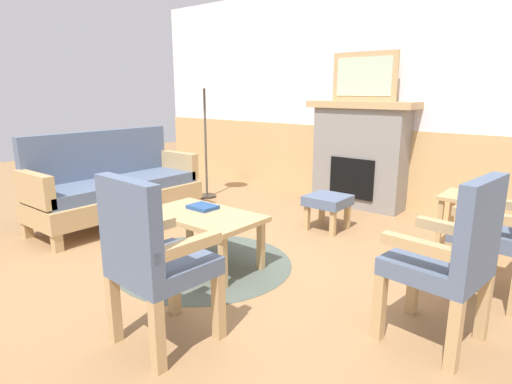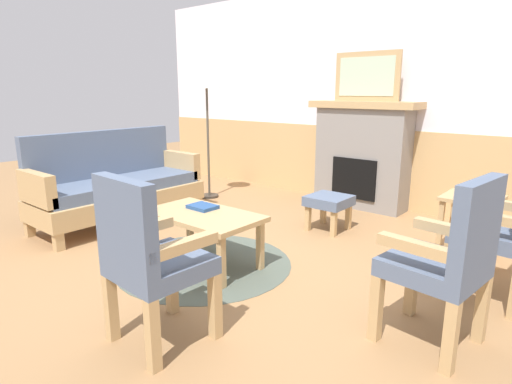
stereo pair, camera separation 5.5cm
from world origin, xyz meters
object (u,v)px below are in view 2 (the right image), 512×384
object	(u,v)px
floor_lamp_by_couch	(207,87)
side_table	(471,210)
fireplace	(362,154)
framed_picture	(367,76)
coffee_table	(203,220)
armchair_near_fireplace	(509,225)
armchair_front_left	(149,254)
book_on_table	(203,207)
couch	(117,186)
armchair_by_window_left	(448,256)
footstool	(329,203)

from	to	relation	value
floor_lamp_by_couch	side_table	bearing A→B (deg)	-1.52
fireplace	framed_picture	bearing A→B (deg)	90.00
coffee_table	armchair_near_fireplace	xyz separation A→B (m)	(2.01, 0.88, 0.15)
fireplace	armchair_front_left	distance (m)	3.48
fireplace	book_on_table	world-z (taller)	fireplace
book_on_table	fireplace	bearing A→B (deg)	83.86
armchair_near_fireplace	side_table	world-z (taller)	armchair_near_fireplace
framed_picture	couch	bearing A→B (deg)	-127.33
floor_lamp_by_couch	book_on_table	bearing A→B (deg)	-45.10
armchair_near_fireplace	armchair_by_window_left	world-z (taller)	same
coffee_table	book_on_table	distance (m)	0.15
framed_picture	side_table	world-z (taller)	framed_picture
fireplace	armchair_front_left	xyz separation A→B (m)	(0.46, -3.45, -0.11)
armchair_near_fireplace	fireplace	bearing A→B (deg)	139.07
armchair_by_window_left	framed_picture	bearing A→B (deg)	125.15
framed_picture	floor_lamp_by_couch	world-z (taller)	framed_picture
footstool	floor_lamp_by_couch	world-z (taller)	floor_lamp_by_couch
coffee_table	armchair_front_left	xyz separation A→B (m)	(0.61, -0.96, 0.15)
footstool	armchair_front_left	world-z (taller)	armchair_front_left
coffee_table	footstool	size ratio (longest dim) A/B	2.40
coffee_table	armchair_front_left	world-z (taller)	armchair_front_left
armchair_by_window_left	armchair_front_left	world-z (taller)	same
fireplace	book_on_table	bearing A→B (deg)	-96.14
coffee_table	armchair_front_left	distance (m)	1.15
book_on_table	armchair_front_left	size ratio (longest dim) A/B	0.23
framed_picture	armchair_by_window_left	xyz separation A→B (m)	(1.71, -2.42, -1.02)
armchair_by_window_left	coffee_table	bearing A→B (deg)	-178.22
armchair_front_left	side_table	size ratio (longest dim) A/B	1.78
framed_picture	side_table	bearing A→B (deg)	-33.02
book_on_table	side_table	bearing A→B (deg)	39.52
armchair_near_fireplace	framed_picture	bearing A→B (deg)	139.06
framed_picture	footstool	distance (m)	1.66
side_table	floor_lamp_by_couch	world-z (taller)	floor_lamp_by_couch
armchair_near_fireplace	floor_lamp_by_couch	distance (m)	3.80
couch	armchair_by_window_left	distance (m)	3.45
framed_picture	armchair_front_left	xyz separation A→B (m)	(0.46, -3.45, -1.02)
armchair_by_window_left	side_table	xyz separation A→B (m)	(-0.23, 1.46, -0.10)
fireplace	coffee_table	distance (m)	2.50
armchair_front_left	floor_lamp_by_couch	xyz separation A→B (m)	(-2.22, 2.57, 0.91)
footstool	armchair_front_left	distance (m)	2.43
footstool	armchair_near_fireplace	world-z (taller)	armchair_near_fireplace
fireplace	armchair_near_fireplace	distance (m)	2.45
floor_lamp_by_couch	coffee_table	bearing A→B (deg)	-44.93
footstool	floor_lamp_by_couch	size ratio (longest dim) A/B	0.24
side_table	couch	bearing A→B (deg)	-157.74
fireplace	couch	distance (m)	2.87
fireplace	framed_picture	distance (m)	0.91
coffee_table	armchair_front_left	bearing A→B (deg)	-57.63
armchair_front_left	fireplace	bearing A→B (deg)	97.55
fireplace	couch	size ratio (longest dim) A/B	0.72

